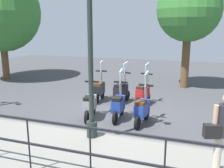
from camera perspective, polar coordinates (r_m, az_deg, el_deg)
name	(u,v)px	position (r m, az deg, el deg)	size (l,w,h in m)	color
ground_plane	(124,112)	(8.48, 2.78, -6.47)	(28.00, 28.00, 0.00)	#424247
promenade_walkway	(84,154)	(5.74, -6.32, -15.68)	(2.20, 20.00, 0.15)	gray
fence_railing	(58,140)	(4.55, -12.29, -12.38)	(0.04, 16.03, 1.07)	black
lamp_post_near	(91,59)	(5.83, -4.92, 5.61)	(0.26, 0.90, 4.35)	#232D28
tree_large	(0,12)	(14.66, -24.14, 14.71)	(4.10, 4.10, 5.60)	brown
tree_distant	(189,10)	(12.06, 17.15, 15.84)	(2.87, 2.87, 5.01)	brown
scooter_near_0	(142,109)	(7.37, 6.96, -5.62)	(1.23, 0.44, 1.54)	black
scooter_near_1	(118,104)	(7.70, 1.47, -4.70)	(1.23, 0.44, 1.54)	black
scooter_near_2	(90,104)	(7.78, -5.03, -4.55)	(1.23, 0.47, 1.54)	black
scooter_far_0	(143,92)	(9.15, 7.12, -1.93)	(1.22, 0.49, 1.54)	black
scooter_far_1	(121,91)	(9.33, 2.14, -1.55)	(1.22, 0.50, 1.54)	black
scooter_far_2	(100,89)	(9.63, -2.86, -1.10)	(1.23, 0.44, 1.54)	black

